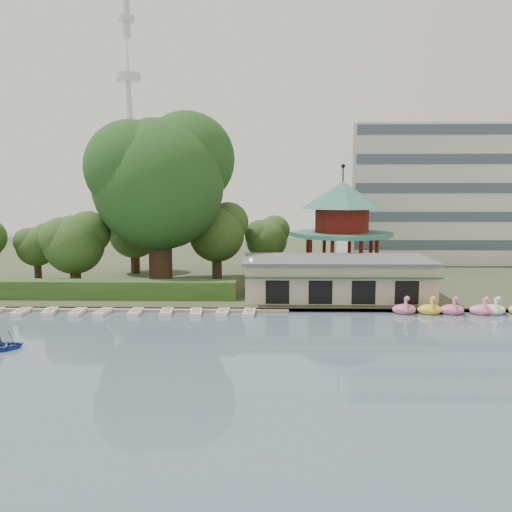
{
  "coord_description": "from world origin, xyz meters",
  "views": [
    {
      "loc": [
        2.86,
        -27.64,
        10.9
      ],
      "look_at": [
        2.0,
        18.0,
        5.0
      ],
      "focal_mm": 35.0,
      "sensor_mm": 36.0,
      "label": 1
    }
  ],
  "objects_px": {
    "dock": "(105,309)",
    "boathouse": "(336,277)",
    "pavilion": "(342,221)",
    "big_tree": "(161,176)"
  },
  "relations": [
    {
      "from": "dock",
      "to": "boathouse",
      "type": "bearing_deg",
      "value": 12.24
    },
    {
      "from": "boathouse",
      "to": "pavilion",
      "type": "height_order",
      "value": "pavilion"
    },
    {
      "from": "dock",
      "to": "big_tree",
      "type": "distance_m",
      "value": 16.97
    },
    {
      "from": "pavilion",
      "to": "dock",
      "type": "bearing_deg",
      "value": -148.34
    },
    {
      "from": "pavilion",
      "to": "big_tree",
      "type": "height_order",
      "value": "big_tree"
    },
    {
      "from": "pavilion",
      "to": "big_tree",
      "type": "xyz_separation_m",
      "value": [
        -20.8,
        -3.76,
        5.13
      ]
    },
    {
      "from": "boathouse",
      "to": "pavilion",
      "type": "distance_m",
      "value": 11.43
    },
    {
      "from": "dock",
      "to": "big_tree",
      "type": "relative_size",
      "value": 1.74
    },
    {
      "from": "big_tree",
      "to": "dock",
      "type": "bearing_deg",
      "value": -106.16
    },
    {
      "from": "dock",
      "to": "big_tree",
      "type": "height_order",
      "value": "big_tree"
    }
  ]
}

